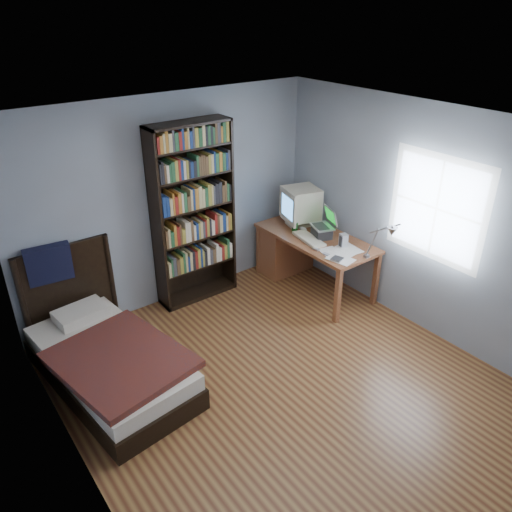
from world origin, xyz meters
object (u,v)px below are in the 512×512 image
object	(u,v)px
desk	(292,246)
keyboard	(309,239)
soda_can	(295,227)
speaker	(343,240)
crt_monitor	(300,204)
bed	(106,356)
desk_lamp	(388,234)
laptop	(323,229)
bookshelf	(194,215)

from	to	relation	value
desk	keyboard	world-z (taller)	keyboard
keyboard	soda_can	xyz separation A→B (m)	(0.02, 0.29, 0.05)
keyboard	speaker	distance (m)	0.44
keyboard	soda_can	world-z (taller)	soda_can
crt_monitor	keyboard	bearing A→B (deg)	-116.37
speaker	bed	bearing A→B (deg)	-172.92
desk_lamp	bed	world-z (taller)	desk_lamp
crt_monitor	desk_lamp	size ratio (longest dim) A/B	0.96
keyboard	speaker	world-z (taller)	speaker
bed	laptop	bearing A→B (deg)	0.08
desk	bookshelf	bearing A→B (deg)	167.18
speaker	soda_can	size ratio (longest dim) A/B	1.24
keyboard	soda_can	size ratio (longest dim) A/B	3.64
crt_monitor	keyboard	xyz separation A→B (m)	(-0.21, -0.43, -0.27)
desk	soda_can	world-z (taller)	soda_can
keyboard	bookshelf	world-z (taller)	bookshelf
laptop	bed	xyz separation A→B (m)	(-2.89, -0.00, -0.57)
crt_monitor	desk_lamp	xyz separation A→B (m)	(-0.10, -1.50, 0.17)
keyboard	bed	xyz separation A→B (m)	(-2.69, -0.04, -0.49)
desk	desk_lamp	world-z (taller)	desk_lamp
speaker	bookshelf	xyz separation A→B (m)	(-1.37, 1.14, 0.29)
soda_can	bookshelf	size ratio (longest dim) A/B	0.06
laptop	bookshelf	bearing A→B (deg)	149.81
laptop	speaker	distance (m)	0.35
speaker	bed	size ratio (longest dim) A/B	0.08
crt_monitor	bed	distance (m)	3.04
desk_lamp	bed	xyz separation A→B (m)	(-2.80, 1.04, -0.93)
crt_monitor	desk_lamp	world-z (taller)	desk_lamp
laptop	keyboard	distance (m)	0.22
desk	laptop	distance (m)	0.65
laptop	desk	bearing A→B (deg)	96.45
desk_lamp	speaker	distance (m)	0.80
speaker	laptop	bearing A→B (deg)	104.82
desk_lamp	keyboard	world-z (taller)	desk_lamp
crt_monitor	keyboard	distance (m)	0.55
laptop	bed	distance (m)	2.95
speaker	bookshelf	distance (m)	1.80
crt_monitor	keyboard	size ratio (longest dim) A/B	1.12
laptop	soda_can	size ratio (longest dim) A/B	2.82
crt_monitor	speaker	xyz separation A→B (m)	(-0.01, -0.80, -0.21)
laptop	desk_lamp	xyz separation A→B (m)	(-0.09, -1.05, 0.35)
bed	bookshelf	bearing A→B (deg)	27.55
laptop	bed	world-z (taller)	bed
speaker	bed	world-z (taller)	bed
crt_monitor	soda_can	size ratio (longest dim) A/B	4.07
desk	crt_monitor	size ratio (longest dim) A/B	2.93
keyboard	bed	world-z (taller)	bed
bookshelf	bed	world-z (taller)	bookshelf
crt_monitor	speaker	distance (m)	0.83
desk	laptop	bearing A→B (deg)	-83.55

